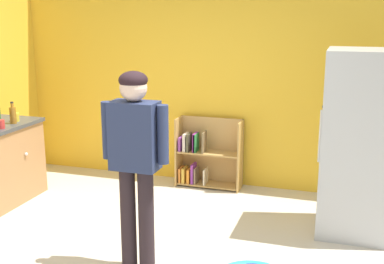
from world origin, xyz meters
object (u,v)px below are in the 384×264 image
refrigerator (360,144)px  amber_bottle (13,115)px  red_cup (1,124)px  standing_person (135,152)px  yellow_cup (16,117)px  bookshelf (205,156)px

refrigerator → amber_bottle: refrigerator is taller
red_cup → amber_bottle: bearing=97.9°
refrigerator → amber_bottle: (-3.67, -0.29, 0.11)m
standing_person → amber_bottle: standing_person is taller
red_cup → standing_person: bearing=-22.0°
standing_person → amber_bottle: (-1.94, 1.02, -0.02)m
refrigerator → amber_bottle: bearing=-175.4°
standing_person → yellow_cup: size_ratio=17.54×
standing_person → red_cup: size_ratio=17.54×
bookshelf → standing_person: bearing=-88.9°
standing_person → amber_bottle: bearing=152.2°
refrigerator → standing_person: refrigerator is taller
standing_person → yellow_cup: 2.29m
red_cup → yellow_cup: bearing=103.3°
refrigerator → red_cup: refrigerator is taller
bookshelf → amber_bottle: (-1.90, -1.13, 0.62)m
bookshelf → amber_bottle: size_ratio=3.46×
bookshelf → red_cup: red_cup is taller
red_cup → refrigerator: bearing=8.5°
bookshelf → red_cup: size_ratio=8.95×
standing_person → red_cup: 2.06m
refrigerator → bookshelf: refrigerator is taller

